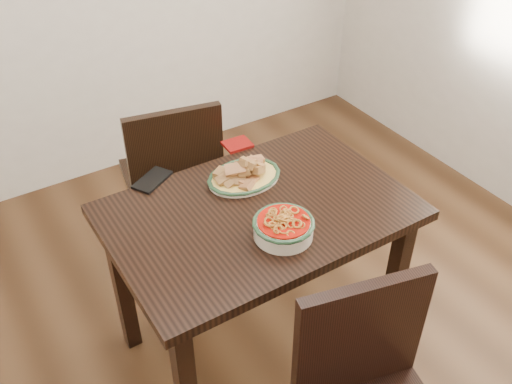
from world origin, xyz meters
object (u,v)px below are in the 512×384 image
dining_table (259,231)px  noodle_bowl (283,226)px  smartphone (152,180)px  chair_far (173,174)px  fish_plate (244,170)px

dining_table → noodle_bowl: size_ratio=5.08×
smartphone → dining_table: bearing=-83.8°
dining_table → chair_far: chair_far is taller
dining_table → chair_far: bearing=93.2°
dining_table → chair_far: 0.70m
smartphone → chair_far: bearing=26.4°
dining_table → chair_far: size_ratio=1.22×
chair_far → fish_plate: bearing=110.5°
fish_plate → dining_table: bearing=-104.4°
smartphone → fish_plate: bearing=-60.2°
dining_table → smartphone: smartphone is taller
chair_far → smartphone: 0.47m
dining_table → fish_plate: fish_plate is taller
noodle_bowl → smartphone: (-0.25, 0.53, -0.04)m
chair_far → noodle_bowl: bearing=103.0°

